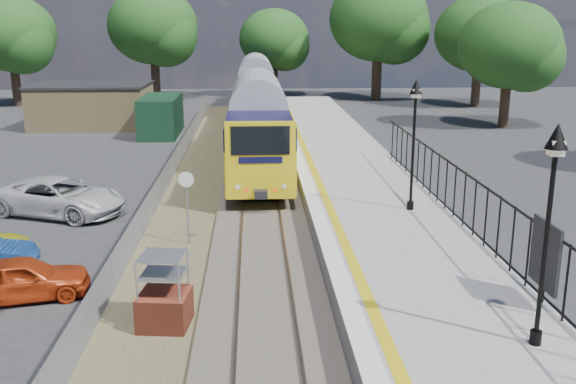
{
  "coord_description": "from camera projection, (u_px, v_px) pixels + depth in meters",
  "views": [
    {
      "loc": [
        -0.25,
        -15.72,
        7.3
      ],
      "look_at": [
        0.84,
        4.47,
        2.0
      ],
      "focal_mm": 40.0,
      "sensor_mm": 36.0,
      "label": 1
    }
  ],
  "objects": [
    {
      "name": "car_red",
      "position": [
        21.0,
        278.0,
        17.41
      ],
      "size": [
        3.8,
        2.22,
        1.21
      ],
      "primitive_type": "imported",
      "rotation": [
        0.0,
        0.0,
        1.8
      ],
      "color": "#B73810",
      "rests_on": "ground"
    },
    {
      "name": "wire_fence",
      "position": [
        165.0,
        181.0,
        28.26
      ],
      "size": [
        0.06,
        52.0,
        1.2
      ],
      "color": "#999EA3",
      "rests_on": "ground"
    },
    {
      "name": "train",
      "position": [
        257.0,
        98.0,
        44.2
      ],
      "size": [
        2.82,
        40.83,
        3.51
      ],
      "color": "gold",
      "rests_on": "ground"
    },
    {
      "name": "brick_plinth",
      "position": [
        164.0,
        293.0,
        15.7
      ],
      "size": [
        1.33,
        1.33,
        1.94
      ],
      "rotation": [
        0.0,
        0.0,
        -0.12
      ],
      "color": "brown",
      "rests_on": "ground"
    },
    {
      "name": "victorian_lamp_south",
      "position": [
        552.0,
        185.0,
        12.38
      ],
      "size": [
        0.44,
        0.44,
        4.6
      ],
      "color": "black",
      "rests_on": "platform"
    },
    {
      "name": "track_bed",
      "position": [
        249.0,
        205.0,
        26.34
      ],
      "size": [
        5.9,
        80.0,
        0.29
      ],
      "color": "#473F38",
      "rests_on": "ground"
    },
    {
      "name": "ground",
      "position": [
        265.0,
        308.0,
        17.04
      ],
      "size": [
        120.0,
        120.0,
        0.0
      ],
      "primitive_type": "plane",
      "color": "#2D2D30",
      "rests_on": "ground"
    },
    {
      "name": "tree_line",
      "position": [
        271.0,
        32.0,
        56.01
      ],
      "size": [
        56.8,
        43.8,
        11.88
      ],
      "color": "#332319",
      "rests_on": "ground"
    },
    {
      "name": "palisade_fence",
      "position": [
        483.0,
        214.0,
        19.08
      ],
      "size": [
        0.12,
        26.0,
        2.0
      ],
      "color": "black",
      "rests_on": "platform"
    },
    {
      "name": "speed_sign",
      "position": [
        187.0,
        197.0,
        21.32
      ],
      "size": [
        0.52,
        0.11,
        2.6
      ],
      "rotation": [
        0.0,
        0.0,
        -0.06
      ],
      "color": "#999EA3",
      "rests_on": "ground"
    },
    {
      "name": "platform",
      "position": [
        369.0,
        206.0,
        24.88
      ],
      "size": [
        5.0,
        70.0,
        0.9
      ],
      "primitive_type": "cube",
      "color": "gray",
      "rests_on": "ground"
    },
    {
      "name": "platform_edge",
      "position": [
        317.0,
        196.0,
        24.65
      ],
      "size": [
        0.9,
        70.0,
        0.01
      ],
      "color": "silver",
      "rests_on": "platform"
    },
    {
      "name": "outbuilding",
      "position": [
        105.0,
        107.0,
        46.23
      ],
      "size": [
        10.8,
        10.1,
        3.12
      ],
      "color": "tan",
      "rests_on": "ground"
    },
    {
      "name": "car_white",
      "position": [
        59.0,
        197.0,
        25.15
      ],
      "size": [
        5.78,
        4.17,
        1.46
      ],
      "primitive_type": "imported",
      "rotation": [
        0.0,
        0.0,
        1.2
      ],
      "color": "silver",
      "rests_on": "ground"
    },
    {
      "name": "victorian_lamp_north",
      "position": [
        415.0,
        114.0,
        22.03
      ],
      "size": [
        0.44,
        0.44,
        4.6
      ],
      "color": "black",
      "rests_on": "platform"
    }
  ]
}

